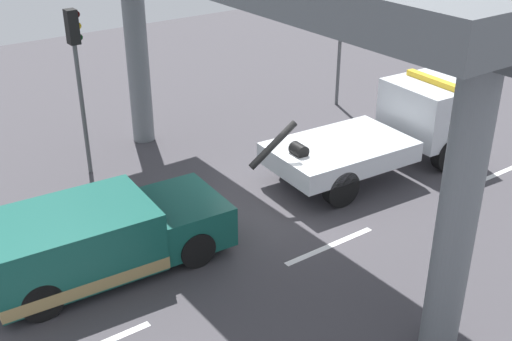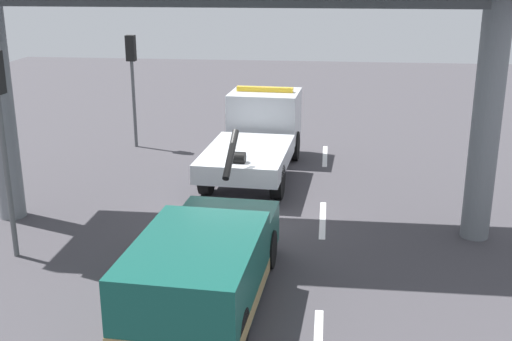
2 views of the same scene
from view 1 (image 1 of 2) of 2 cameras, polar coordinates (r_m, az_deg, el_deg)
ground_plane at (r=16.58m, az=1.46°, el=-3.48°), size 60.00×40.00×0.10m
lane_stripe_mid at (r=15.10m, az=6.61°, el=-6.70°), size 2.60×0.16×0.01m
lane_stripe_east at (r=19.20m, az=20.08°, el=-0.61°), size 2.60×0.16×0.01m
tow_truck_white at (r=18.64m, az=12.16°, el=3.72°), size 7.31×2.75×2.46m
towed_van_green at (r=14.20m, az=-13.95°, el=-6.01°), size 5.32×2.49×1.58m
traffic_light_near at (r=17.79m, az=-15.72°, el=9.67°), size 0.39×0.32×4.65m
traffic_light_far at (r=22.81m, az=7.64°, el=12.87°), size 0.39×0.32×4.05m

